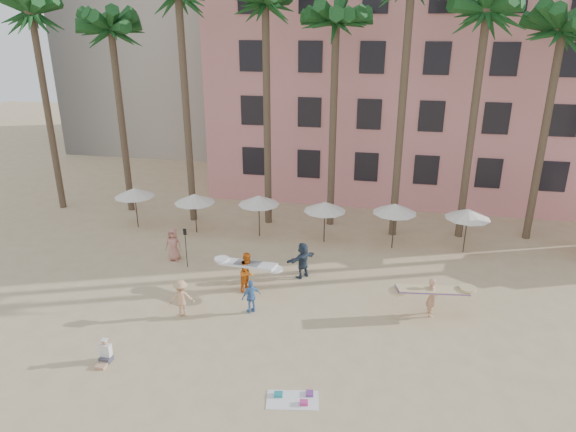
# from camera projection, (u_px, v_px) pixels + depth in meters

# --- Properties ---
(ground) EXTENTS (120.00, 120.00, 0.00)m
(ground) POSITION_uv_depth(u_px,v_px,m) (307.00, 376.00, 19.05)
(ground) COLOR #D1B789
(ground) RESTS_ON ground
(pink_hotel) EXTENTS (35.00, 14.00, 16.00)m
(pink_hotel) POSITION_uv_depth(u_px,v_px,m) (455.00, 83.00, 38.78)
(pink_hotel) COLOR pink
(pink_hotel) RESTS_ON ground
(palm_row) EXTENTS (44.40, 5.40, 16.30)m
(palm_row) POSITION_uv_depth(u_px,v_px,m) (363.00, 9.00, 28.12)
(palm_row) COLOR brown
(palm_row) RESTS_ON ground
(umbrella_row) EXTENTS (22.50, 2.70, 2.73)m
(umbrella_row) POSITION_uv_depth(u_px,v_px,m) (291.00, 203.00, 30.24)
(umbrella_row) COLOR #332B23
(umbrella_row) RESTS_ON ground
(beach_towel) EXTENTS (1.94, 1.28, 0.14)m
(beach_towel) POSITION_uv_depth(u_px,v_px,m) (294.00, 399.00, 17.86)
(beach_towel) COLOR white
(beach_towel) RESTS_ON ground
(carrier_yellow) EXTENTS (3.29, 1.60, 1.82)m
(carrier_yellow) POSITION_uv_depth(u_px,v_px,m) (432.00, 295.00, 22.68)
(carrier_yellow) COLOR tan
(carrier_yellow) RESTS_ON ground
(carrier_white) EXTENTS (2.97, 1.31, 1.96)m
(carrier_white) POSITION_uv_depth(u_px,v_px,m) (248.00, 270.00, 24.88)
(carrier_white) COLOR orange
(carrier_white) RESTS_ON ground
(beachgoers) EXTENTS (8.55, 6.13, 1.89)m
(beachgoers) POSITION_uv_depth(u_px,v_px,m) (237.00, 270.00, 25.23)
(beachgoers) COLOR tan
(beachgoers) RESTS_ON ground
(paddle) EXTENTS (0.18, 0.04, 2.23)m
(paddle) POSITION_uv_depth(u_px,v_px,m) (186.00, 243.00, 27.03)
(paddle) COLOR black
(paddle) RESTS_ON ground
(seated_man) EXTENTS (0.43, 0.75, 0.97)m
(seated_man) POSITION_uv_depth(u_px,v_px,m) (105.00, 354.00, 19.74)
(seated_man) COLOR #3F3F4C
(seated_man) RESTS_ON ground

